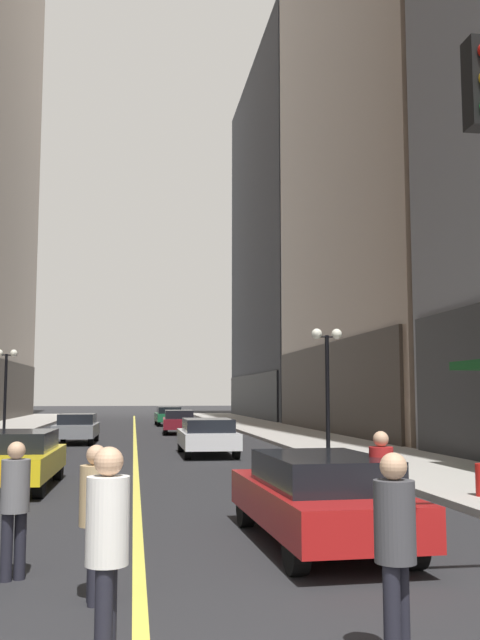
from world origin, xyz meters
name	(u,v)px	position (x,y,z in m)	size (l,w,h in m)	color
ground_plane	(135,435)	(0.00, 35.00, 0.00)	(200.00, 200.00, 0.00)	#262628
sidewalk_right	(285,433)	(8.25, 35.00, 0.07)	(4.50, 78.00, 0.15)	#ADA8A0
lane_centre_stripe	(135,435)	(0.00, 35.00, 0.00)	(0.16, 70.00, 0.01)	#E5D64C
building_right_far	(323,242)	(17.45, 60.00, 16.50)	(14.10, 26.00, 33.11)	#4C515B
car_red	(319,496)	(2.60, 6.51, 0.72)	(1.92, 4.66, 1.32)	#B21919
car_yellow	(13,457)	(-2.87, 13.70, 0.72)	(2.03, 4.70, 1.32)	yellow
car_white	(207,435)	(2.56, 21.97, 0.72)	(1.91, 4.62, 1.32)	silver
car_grey	(77,427)	(-2.60, 29.11, 0.72)	(1.84, 4.25, 1.32)	slate
car_maroon	(179,421)	(2.42, 36.13, 0.72)	(1.86, 4.30, 1.32)	maroon
car_green	(169,415)	(2.38, 46.96, 0.72)	(1.87, 4.57, 1.32)	#196038
pedestrian_in_white_shirt	(107,541)	(-0.29, 2.06, 1.04)	(0.39, 0.39, 1.78)	black
pedestrian_in_tan_trench	(95,511)	(-0.48, 4.10, 0.96)	(0.38, 0.38, 1.65)	black
pedestrian_in_red_jacket	(382,482)	(3.36, 5.93, 0.98)	(0.43, 0.43, 1.68)	black
pedestrian_in_grey_suit	(15,499)	(-1.49, 5.20, 0.94)	(0.46, 0.46, 1.63)	black
pedestrian_with_orange_bag	(395,541)	(2.03, 1.92, 1.00)	(0.48, 0.48, 1.71)	black
street_lamp_left_far	(6,373)	(-6.40, 32.82, 3.26)	(1.06, 0.36, 4.43)	black
street_lamp_right_mid	(327,363)	(6.40, 19.60, 3.26)	(1.06, 0.36, 4.43)	black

